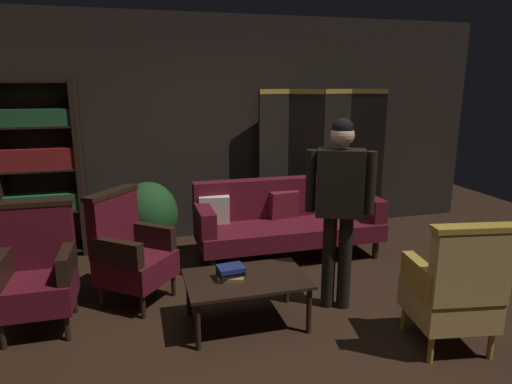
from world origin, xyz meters
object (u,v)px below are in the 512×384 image
object	(u,v)px
folding_screen	(320,160)
armchair_gilt_accent	(454,289)
bookshelf	(40,165)
potted_plant	(149,217)
coffee_table	(247,283)
armchair_wing_right	(130,251)
book_navy_cloth	(231,268)
book_tan_leather	(231,277)
standing_figure	(340,197)
book_black_cloth	(231,273)
armchair_wing_left	(38,271)
velvet_couch	(286,217)

from	to	relation	value
folding_screen	armchair_gilt_accent	size ratio (longest dim) A/B	1.83
bookshelf	potted_plant	xyz separation A→B (m)	(1.15, -0.58, -0.54)
coffee_table	potted_plant	world-z (taller)	potted_plant
armchair_gilt_accent	armchair_wing_right	bearing A→B (deg)	148.09
armchair_wing_right	book_navy_cloth	xyz separation A→B (m)	(0.79, -0.68, 0.02)
folding_screen	book_tan_leather	distance (m)	2.71
standing_figure	book_black_cloth	size ratio (longest dim) A/B	8.05
coffee_table	armchair_wing_left	xyz separation A→B (m)	(-1.65, 0.43, 0.12)
folding_screen	book_navy_cloth	size ratio (longest dim) A/B	9.02
velvet_couch	potted_plant	bearing A→B (deg)	173.93
folding_screen	armchair_wing_right	world-z (taller)	folding_screen
folding_screen	potted_plant	distance (m)	2.35
bookshelf	book_navy_cloth	distance (m)	2.80
coffee_table	potted_plant	distance (m)	1.73
folding_screen	potted_plant	xyz separation A→B (m)	(-2.25, -0.51, -0.45)
velvet_couch	armchair_gilt_accent	world-z (taller)	armchair_gilt_accent
velvet_couch	armchair_wing_right	bearing A→B (deg)	-158.01
book_navy_cloth	armchair_wing_left	bearing A→B (deg)	164.76
velvet_couch	folding_screen	bearing A→B (deg)	44.07
folding_screen	armchair_wing_right	bearing A→B (deg)	-150.55
armchair_gilt_accent	coffee_table	bearing A→B (deg)	151.69
book_black_cloth	armchair_wing_right	bearing A→B (deg)	139.61
coffee_table	bookshelf	bearing A→B (deg)	130.96
velvet_couch	potted_plant	xyz separation A→B (m)	(-1.55, 0.16, 0.08)
velvet_couch	potted_plant	distance (m)	1.56
velvet_couch	book_tan_leather	xyz separation A→B (m)	(-0.97, -1.39, -0.02)
coffee_table	book_navy_cloth	bearing A→B (deg)	172.41
folding_screen	bookshelf	size ratio (longest dim) A/B	0.93
bookshelf	book_navy_cloth	size ratio (longest dim) A/B	9.73
folding_screen	velvet_couch	world-z (taller)	folding_screen
armchair_wing_left	potted_plant	size ratio (longest dim) A/B	1.12
book_black_cloth	potted_plant	bearing A→B (deg)	110.54
coffee_table	standing_figure	bearing A→B (deg)	5.65
armchair_gilt_accent	book_black_cloth	bearing A→B (deg)	153.21
armchair_wing_left	armchair_wing_right	size ratio (longest dim) A/B	1.00
folding_screen	book_black_cloth	distance (m)	2.71
folding_screen	bookshelf	bearing A→B (deg)	178.98
armchair_wing_left	book_navy_cloth	world-z (taller)	armchair_wing_left
book_tan_leather	book_black_cloth	world-z (taller)	book_black_cloth
standing_figure	potted_plant	xyz separation A→B (m)	(-1.56, 1.48, -0.49)
bookshelf	book_black_cloth	size ratio (longest dim) A/B	9.69
velvet_couch	armchair_wing_left	bearing A→B (deg)	-158.67
folding_screen	book_navy_cloth	distance (m)	2.70
armchair_gilt_accent	standing_figure	size ratio (longest dim) A/B	0.61
bookshelf	standing_figure	size ratio (longest dim) A/B	1.20
standing_figure	velvet_couch	bearing A→B (deg)	90.52
velvet_couch	armchair_wing_left	world-z (taller)	armchair_wing_left
bookshelf	book_black_cloth	world-z (taller)	bookshelf
armchair_gilt_accent	potted_plant	size ratio (longest dim) A/B	1.12
armchair_gilt_accent	book_navy_cloth	size ratio (longest dim) A/B	4.93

